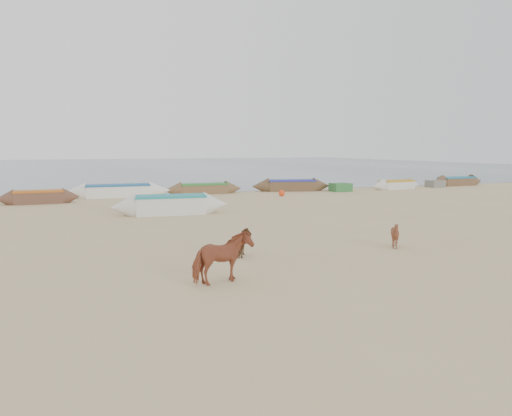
{
  "coord_description": "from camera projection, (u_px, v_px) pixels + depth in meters",
  "views": [
    {
      "loc": [
        -7.27,
        -14.66,
        3.43
      ],
      "look_at": [
        0.0,
        4.0,
        1.0
      ],
      "focal_mm": 35.0,
      "sensor_mm": 36.0,
      "label": 1
    }
  ],
  "objects": [
    {
      "name": "beach_clutter",
      "position": [
        231.0,
        191.0,
        36.08
      ],
      "size": [
        47.15,
        5.08,
        0.64
      ],
      "color": "#316E46",
      "rests_on": "ground"
    },
    {
      "name": "sea",
      "position": [
        104.0,
        166.0,
        92.44
      ],
      "size": [
        160.0,
        160.0,
        0.0
      ],
      "primitive_type": "plane",
      "color": "slate",
      "rests_on": "ground"
    },
    {
      "name": "near_canoe",
      "position": [
        170.0,
        205.0,
        25.7
      ],
      "size": [
        6.12,
        1.89,
        1.0
      ],
      "primitive_type": null,
      "rotation": [
        0.0,
        0.0,
        -0.09
      ],
      "color": "silver",
      "rests_on": "ground"
    },
    {
      "name": "cow_adult",
      "position": [
        222.0,
        258.0,
        12.6
      ],
      "size": [
        1.69,
        1.1,
        1.31
      ],
      "primitive_type": "imported",
      "rotation": [
        0.0,
        0.0,
        1.84
      ],
      "color": "#994D32",
      "rests_on": "ground"
    },
    {
      "name": "ground",
      "position": [
        300.0,
        251.0,
        16.59
      ],
      "size": [
        140.0,
        140.0,
        0.0
      ],
      "primitive_type": "plane",
      "color": "tan",
      "rests_on": "ground"
    },
    {
      "name": "calf_right",
      "position": [
        245.0,
        243.0,
        15.79
      ],
      "size": [
        0.73,
        0.85,
        0.86
      ],
      "primitive_type": "imported",
      "rotation": [
        0.0,
        0.0,
        1.58
      ],
      "color": "#57341C",
      "rests_on": "ground"
    },
    {
      "name": "calf_front",
      "position": [
        395.0,
        235.0,
        17.05
      ],
      "size": [
        1.0,
        0.94,
        0.92
      ],
      "primitive_type": "imported",
      "rotation": [
        0.0,
        0.0,
        -1.3
      ],
      "color": "brown",
      "rests_on": "ground"
    },
    {
      "name": "waterline_canoes",
      "position": [
        168.0,
        190.0,
        35.33
      ],
      "size": [
        55.76,
        4.53,
        0.9
      ],
      "color": "brown",
      "rests_on": "ground"
    }
  ]
}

